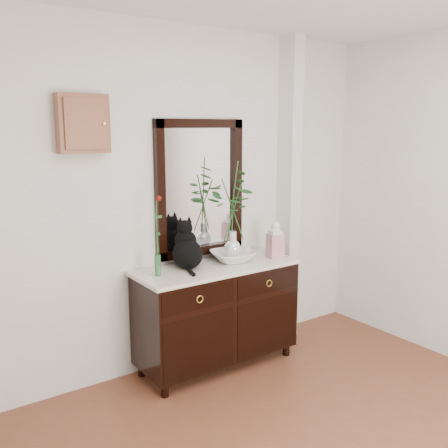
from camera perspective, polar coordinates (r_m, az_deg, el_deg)
wall_back at (r=4.02m, az=-4.04°, el=2.73°), size 3.60×0.04×2.70m
pilaster at (r=4.55m, az=7.38°, el=3.64°), size 0.12×0.20×2.70m
sideboard at (r=4.08m, az=-0.82°, el=-9.82°), size 1.33×0.52×0.82m
wall_mirror at (r=4.04m, az=-2.74°, el=4.09°), size 0.80×0.06×1.10m
key_cabinet at (r=3.57m, az=-15.82°, el=10.98°), size 0.35×0.10×0.40m
cat at (r=3.86m, az=-4.20°, el=-2.33°), size 0.34×0.38×0.38m
lotus_bowl at (r=4.07m, az=0.99°, el=-3.70°), size 0.41×0.41×0.09m
vase_branches at (r=3.99m, az=1.00°, el=1.60°), size 0.39×0.39×0.81m
bud_vase_rose at (r=3.65m, az=-7.67°, el=-1.33°), size 0.09×0.09×0.61m
ginger_jar at (r=4.18m, az=5.88°, el=-1.70°), size 0.14×0.14×0.32m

